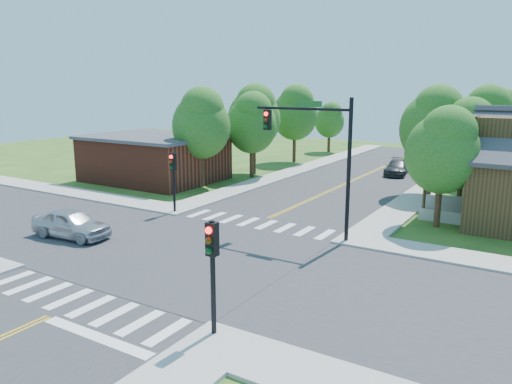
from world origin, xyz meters
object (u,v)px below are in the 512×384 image
Objects in this scene: signal_mast_ne at (318,145)px; car_silver at (71,224)px; signal_pole_se at (212,257)px; signal_pole_nw at (173,171)px; car_dgrey at (397,168)px.

car_silver is at bearing -148.02° from signal_mast_ne.
signal_pole_se is 0.84× the size of car_silver.
signal_pole_nw is 0.82× the size of car_dgrey.
signal_mast_ne reaches higher than signal_pole_se.
car_dgrey is (9.07, 27.03, -0.10)m from car_silver.
signal_pole_nw is 21.92m from car_dgrey.
signal_mast_ne is at bearing -94.14° from car_dgrey.
signal_pole_se reaches higher than car_silver.
signal_mast_ne is 9.76m from signal_pole_nw.
signal_pole_se reaches higher than car_dgrey.
signal_pole_nw is (-9.51, -0.01, -2.19)m from signal_mast_ne.
signal_pole_se and signal_pole_nw have the same top height.
car_silver is at bearing 159.93° from signal_pole_se.
signal_pole_se is 13.33m from car_silver.
signal_pole_se is at bearing -81.44° from signal_mast_ne.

